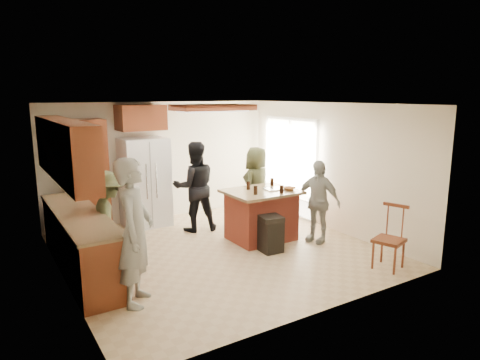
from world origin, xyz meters
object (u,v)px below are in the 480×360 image
person_front_left (135,232)px  trash_bin (271,234)px  person_behind_right (256,186)px  spindle_chair (390,240)px  kitchen_island (261,214)px  refrigerator (145,182)px  person_side_right (317,201)px  person_counter (109,219)px  person_behind_left (195,187)px

person_front_left → trash_bin: (2.54, 0.57, -0.63)m
person_behind_right → spindle_chair: person_behind_right is taller
kitchen_island → refrigerator: bearing=127.1°
person_front_left → person_side_right: (3.57, 0.57, -0.20)m
refrigerator → person_counter: bearing=-124.5°
person_front_left → trash_bin: size_ratio=3.02×
person_counter → kitchen_island: person_counter is taller
person_side_right → refrigerator: 3.48m
person_front_left → person_behind_right: size_ratio=1.18×
person_side_right → kitchen_island: 1.05m
person_side_right → person_front_left: bearing=-100.5°
person_front_left → person_behind_right: (3.20, 1.99, -0.14)m
kitchen_island → trash_bin: size_ratio=2.03×
person_counter → refrigerator: refrigerator is taller
person_counter → refrigerator: (1.21, 1.76, 0.15)m
person_front_left → spindle_chair: person_front_left is taller
person_behind_left → refrigerator: (-0.71, 0.85, 0.02)m
person_side_right → refrigerator: refrigerator is taller
trash_bin → spindle_chair: (1.14, -1.54, 0.13)m
person_side_right → trash_bin: bearing=-109.9°
person_counter → trash_bin: (2.49, -0.84, -0.44)m
kitchen_island → trash_bin: 0.67m
person_front_left → person_counter: bearing=29.3°
refrigerator → kitchen_island: refrigerator is taller
person_front_left → trash_bin: person_front_left is taller
trash_bin → person_front_left: bearing=-167.3°
person_front_left → person_behind_left: bearing=-8.8°
person_counter → person_behind_left: bearing=-56.2°
person_counter → person_behind_right: bearing=-71.2°
person_behind_left → refrigerator: 1.11m
person_side_right → person_counter: bearing=-123.0°
person_behind_left → spindle_chair: 3.73m
person_front_left → trash_bin: bearing=-45.8°
kitchen_island → spindle_chair: bearing=-67.1°
person_front_left → kitchen_island: size_ratio=1.48×
person_behind_left → person_behind_right: size_ratio=1.09×
person_behind_left → refrigerator: refrigerator is taller
trash_bin → person_behind_left: bearing=108.0°
spindle_chair → person_behind_right: bearing=99.2°
person_behind_right → person_counter: bearing=-17.2°
person_side_right → spindle_chair: (0.11, -1.53, -0.30)m
person_front_left → person_side_right: 3.62m
refrigerator → kitchen_island: (1.50, -1.99, -0.43)m
person_counter → refrigerator: bearing=-26.1°
person_counter → spindle_chair: bearing=-114.9°
person_side_right → kitchen_island: size_ratio=1.18×
kitchen_island → trash_bin: (-0.23, -0.62, -0.16)m
kitchen_island → person_behind_left: bearing=125.0°
person_behind_left → kitchen_island: (0.80, -1.14, -0.41)m
person_front_left → kitchen_island: 3.05m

